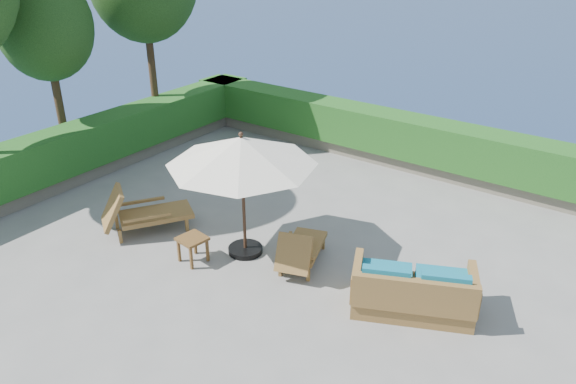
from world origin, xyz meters
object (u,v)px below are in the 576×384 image
Objects in this scene: patio_umbrella at (242,152)px; lounge_right at (301,249)px; lounge_left at (142,213)px; side_table at (192,242)px; wicker_loveseat at (413,293)px.

lounge_right is (1.14, 0.23, -1.72)m from patio_umbrella.
patio_umbrella is 2.82m from lounge_left.
lounge_left is at bearing -165.01° from patio_umbrella.
patio_umbrella is 1.91× the size of lounge_right.
patio_umbrella is at bearing 172.58° from lounge_right.
lounge_left is 1.64m from side_table.
side_table is at bearing 169.72° from wicker_loveseat.
wicker_loveseat is at bearing -20.01° from lounge_right.
lounge_left is at bearing 175.03° from lounge_right.
lounge_right is 2.24m from wicker_loveseat.
side_table is at bearing -125.72° from patio_umbrella.
wicker_loveseat is (5.58, 0.77, -0.06)m from lounge_left.
lounge_right is 0.74× the size of wicker_loveseat.
wicker_loveseat is at bearing 3.00° from patio_umbrella.
lounge_left is 0.87× the size of wicker_loveseat.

